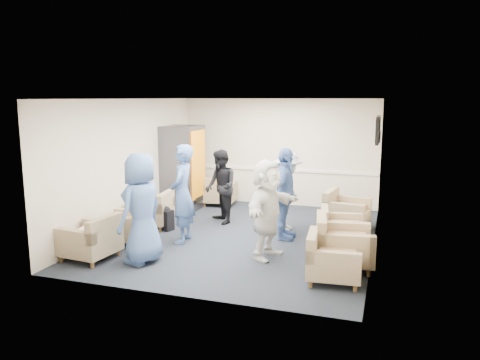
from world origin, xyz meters
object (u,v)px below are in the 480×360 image
(person_mid_left, at_px, (182,194))
(person_front_right, at_px, (267,209))
(armchair_left_far, at_px, (153,212))
(armchair_right_near, at_px, (330,261))
(armchair_left_near, at_px, (92,241))
(armchair_right_far, at_px, (344,213))
(armchair_corner, at_px, (219,193))
(person_mid_right, at_px, (285,194))
(vending_machine, at_px, (183,168))
(person_back_right, at_px, (287,191))
(person_back_left, at_px, (221,187))
(armchair_left_mid, at_px, (130,227))
(armchair_right_midnear, at_px, (340,246))
(person_front_left, at_px, (141,208))
(armchair_right_midfar, at_px, (339,230))

(person_mid_left, height_order, person_front_right, person_mid_left)
(person_front_right, bearing_deg, armchair_left_far, 81.01)
(armchair_left_far, bearing_deg, armchair_right_near, 58.07)
(armchair_left_near, relative_size, person_mid_left, 0.48)
(armchair_right_far, bearing_deg, armchair_corner, 77.84)
(armchair_left_near, relative_size, person_mid_right, 0.50)
(armchair_right_far, bearing_deg, armchair_right_near, -169.80)
(vending_machine, bearing_deg, person_mid_left, -65.45)
(person_back_right, bearing_deg, person_mid_left, 132.62)
(armchair_corner, height_order, person_front_right, person_front_right)
(vending_machine, distance_m, person_mid_left, 2.69)
(armchair_left_far, height_order, person_back_left, person_back_left)
(armchair_right_near, relative_size, vending_machine, 0.41)
(armchair_left_mid, xyz_separation_m, armchair_right_far, (3.76, 2.25, 0.03))
(armchair_right_near, relative_size, armchair_right_midnear, 0.83)
(armchair_left_near, bearing_deg, person_front_left, 105.43)
(armchair_left_mid, distance_m, person_mid_left, 1.17)
(armchair_left_near, xyz_separation_m, vending_machine, (-0.07, 3.83, 0.70))
(armchair_right_near, distance_m, armchair_right_midnear, 0.66)
(armchair_right_far, relative_size, person_front_right, 0.57)
(armchair_left_near, xyz_separation_m, person_back_right, (2.77, 2.76, 0.50))
(person_front_left, xyz_separation_m, person_back_right, (1.88, 2.62, -0.10))
(person_front_left, relative_size, person_mid_right, 1.03)
(armchair_right_near, xyz_separation_m, person_front_right, (-1.17, 0.74, 0.54))
(armchair_left_near, xyz_separation_m, person_front_right, (2.80, 1.03, 0.53))
(armchair_left_near, bearing_deg, armchair_corner, 178.13)
(armchair_left_mid, bearing_deg, person_mid_right, 104.67)
(armchair_left_mid, height_order, armchair_right_midnear, armchair_right_midnear)
(armchair_corner, height_order, person_mid_right, person_mid_right)
(armchair_right_far, relative_size, person_mid_right, 0.54)
(person_mid_left, bearing_deg, armchair_left_mid, -77.50)
(armchair_corner, bearing_deg, person_front_left, 86.65)
(armchair_right_midfar, xyz_separation_m, vending_machine, (-3.98, 1.83, 0.72))
(armchair_left_far, bearing_deg, person_mid_right, 83.51)
(armchair_right_far, xyz_separation_m, person_mid_left, (-2.83, -1.88, 0.59))
(armchair_right_midnear, distance_m, armchair_right_midfar, 1.07)
(armchair_left_mid, distance_m, armchair_left_far, 1.14)
(armchair_right_midfar, height_order, vending_machine, vending_machine)
(armchair_left_mid, xyz_separation_m, armchair_right_midfar, (3.79, 0.99, -0.01))
(armchair_right_near, height_order, armchair_corner, armchair_corner)
(armchair_right_far, xyz_separation_m, person_mid_right, (-1.04, -1.10, 0.55))
(armchair_right_near, distance_m, armchair_right_far, 2.98)
(person_front_left, relative_size, person_back_left, 1.14)
(armchair_right_near, bearing_deg, armchair_right_far, -2.98)
(vending_machine, bearing_deg, person_back_left, -35.27)
(armchair_right_far, height_order, person_mid_right, person_mid_right)
(armchair_corner, bearing_deg, person_mid_right, 126.89)
(armchair_left_near, height_order, armchair_right_midnear, armchair_right_midnear)
(armchair_right_midfar, distance_m, person_mid_left, 2.99)
(armchair_right_midnear, height_order, armchair_corner, armchair_right_midnear)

